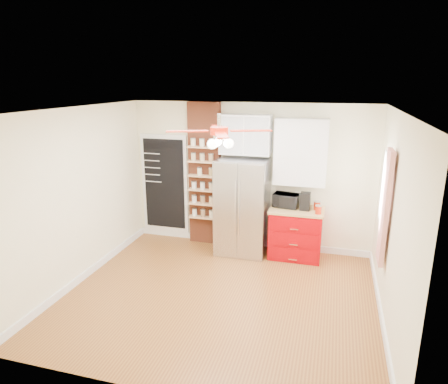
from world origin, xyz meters
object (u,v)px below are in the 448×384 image
(toaster_oven, at_px, (286,200))
(coffee_maker, at_px, (305,201))
(canister_left, at_px, (318,210))
(pantry_jar_oats, at_px, (200,172))
(red_cabinet, at_px, (296,233))
(fridge, at_px, (242,207))
(ceiling_fan, at_px, (219,131))

(toaster_oven, distance_m, coffee_maker, 0.35)
(canister_left, xyz_separation_m, pantry_jar_oats, (-2.19, 0.27, 0.47))
(red_cabinet, relative_size, toaster_oven, 2.15)
(fridge, height_order, pantry_jar_oats, fridge)
(fridge, distance_m, canister_left, 1.35)
(fridge, distance_m, coffee_maker, 1.12)
(toaster_oven, bearing_deg, ceiling_fan, -103.98)
(red_cabinet, xyz_separation_m, pantry_jar_oats, (-1.82, 0.10, 0.98))
(fridge, relative_size, canister_left, 12.83)
(red_cabinet, relative_size, ceiling_fan, 0.67)
(red_cabinet, bearing_deg, fridge, -177.05)
(fridge, relative_size, coffee_maker, 5.65)
(ceiling_fan, bearing_deg, fridge, 91.76)
(fridge, relative_size, ceiling_fan, 1.25)
(red_cabinet, distance_m, ceiling_fan, 2.75)
(coffee_maker, distance_m, canister_left, 0.30)
(toaster_oven, relative_size, pantry_jar_oats, 3.40)
(toaster_oven, bearing_deg, coffee_maker, -4.68)
(ceiling_fan, relative_size, toaster_oven, 3.20)
(coffee_maker, relative_size, canister_left, 2.27)
(coffee_maker, bearing_deg, fridge, -175.60)
(ceiling_fan, bearing_deg, pantry_jar_oats, 116.93)
(fridge, height_order, coffee_maker, fridge)
(toaster_oven, bearing_deg, canister_left, -14.55)
(coffee_maker, xyz_separation_m, pantry_jar_oats, (-1.96, 0.10, 0.38))
(coffee_maker, height_order, pantry_jar_oats, pantry_jar_oats)
(ceiling_fan, height_order, canister_left, ceiling_fan)
(toaster_oven, xyz_separation_m, canister_left, (0.57, -0.24, -0.05))
(pantry_jar_oats, bearing_deg, ceiling_fan, -63.07)
(pantry_jar_oats, bearing_deg, fridge, -9.89)
(ceiling_fan, relative_size, coffee_maker, 4.52)
(fridge, distance_m, toaster_oven, 0.79)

